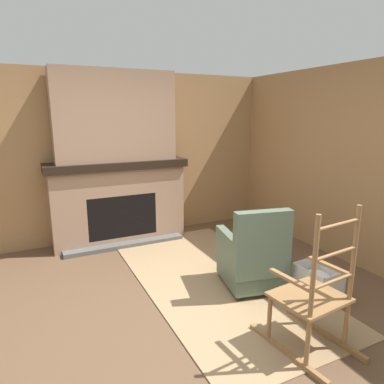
# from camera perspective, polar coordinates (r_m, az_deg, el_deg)

# --- Properties ---
(ground_plane) EXTENTS (14.00, 14.00, 0.00)m
(ground_plane) POSITION_cam_1_polar(r_m,az_deg,el_deg) (3.37, -1.77, -20.35)
(ground_plane) COLOR brown
(wood_panel_wall_left) EXTENTS (0.06, 5.45, 2.45)m
(wood_panel_wall_left) POSITION_cam_1_polar(r_m,az_deg,el_deg) (5.20, -13.00, 5.70)
(wood_panel_wall_left) COLOR #9E7247
(wood_panel_wall_left) RESTS_ON ground
(wood_panel_wall_back) EXTENTS (5.45, 0.09, 2.45)m
(wood_panel_wall_back) POSITION_cam_1_polar(r_m,az_deg,el_deg) (4.45, 28.59, 3.38)
(wood_panel_wall_back) COLOR #9E7247
(wood_panel_wall_back) RESTS_ON ground
(fireplace_hearth) EXTENTS (0.61, 1.98, 1.20)m
(fireplace_hearth) POSITION_cam_1_polar(r_m,az_deg,el_deg) (5.08, -12.02, -1.66)
(fireplace_hearth) COLOR #9E7A60
(fireplace_hearth) RESTS_ON ground
(chimney_breast) EXTENTS (0.36, 1.65, 1.23)m
(chimney_breast) POSITION_cam_1_polar(r_m,az_deg,el_deg) (4.94, -12.73, 12.21)
(chimney_breast) COLOR #9E7A60
(chimney_breast) RESTS_ON fireplace_hearth
(area_rug) EXTENTS (3.13, 1.58, 0.01)m
(area_rug) POSITION_cam_1_polar(r_m,az_deg,el_deg) (4.04, 3.67, -14.25)
(area_rug) COLOR #997A56
(area_rug) RESTS_ON ground
(armchair) EXTENTS (0.77, 0.71, 0.93)m
(armchair) POSITION_cam_1_polar(r_m,az_deg,el_deg) (3.77, 9.99, -10.76)
(armchair) COLOR #516651
(armchair) RESTS_ON ground
(rocking_chair) EXTENTS (0.85, 0.58, 1.20)m
(rocking_chair) POSITION_cam_1_polar(r_m,az_deg,el_deg) (2.97, 19.53, -16.75)
(rocking_chair) COLOR olive
(rocking_chair) RESTS_ON ground
(firewood_stack) EXTENTS (0.54, 0.43, 0.15)m
(firewood_stack) POSITION_cam_1_polar(r_m,az_deg,el_deg) (5.25, 9.17, -7.00)
(firewood_stack) COLOR brown
(firewood_stack) RESTS_ON ground
(laundry_basket) EXTENTS (0.44, 0.36, 0.34)m
(laundry_basket) POSITION_cam_1_polar(r_m,az_deg,el_deg) (3.84, 20.20, -13.89)
(laundry_basket) COLOR white
(laundry_basket) RESTS_ON ground
(oil_lamp_vase) EXTENTS (0.10, 0.10, 0.28)m
(oil_lamp_vase) POSITION_cam_1_polar(r_m,az_deg,el_deg) (4.92, -17.97, 5.87)
(oil_lamp_vase) COLOR silver
(oil_lamp_vase) RESTS_ON fireplace_hearth
(storage_case) EXTENTS (0.15, 0.23, 0.13)m
(storage_case) POSITION_cam_1_polar(r_m,az_deg,el_deg) (5.23, -4.42, 6.47)
(storage_case) COLOR brown
(storage_case) RESTS_ON fireplace_hearth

